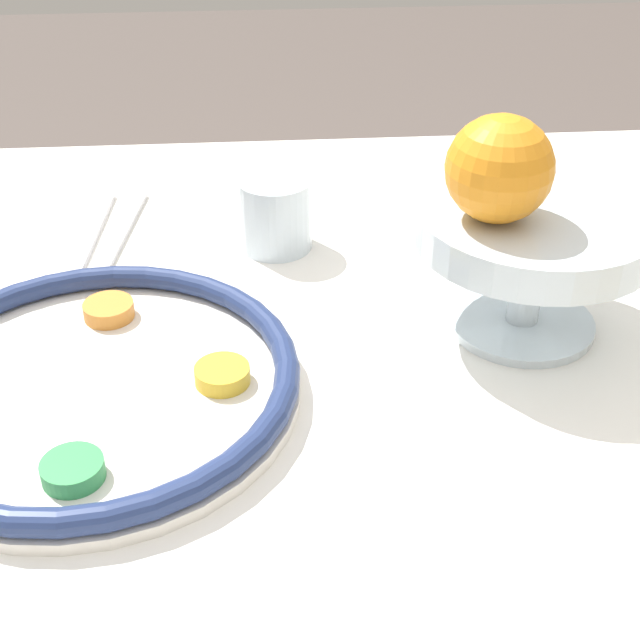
# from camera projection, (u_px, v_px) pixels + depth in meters

# --- Properties ---
(seder_plate) EXTENTS (0.32, 0.32, 0.03)m
(seder_plate) POSITION_uv_depth(u_px,v_px,m) (93.00, 382.00, 0.69)
(seder_plate) COLOR silver
(seder_plate) RESTS_ON dining_table
(fruit_stand) EXTENTS (0.20, 0.20, 0.11)m
(fruit_stand) POSITION_uv_depth(u_px,v_px,m) (534.00, 238.00, 0.73)
(fruit_stand) COLOR silver
(fruit_stand) RESTS_ON dining_table
(orange_fruit) EXTENTS (0.08, 0.08, 0.08)m
(orange_fruit) POSITION_uv_depth(u_px,v_px,m) (499.00, 169.00, 0.68)
(orange_fruit) COLOR orange
(orange_fruit) RESTS_ON fruit_stand
(cup_near) EXTENTS (0.07, 0.07, 0.07)m
(cup_near) POSITION_uv_depth(u_px,v_px,m) (481.00, 188.00, 0.93)
(cup_near) COLOR silver
(cup_near) RESTS_ON dining_table
(cup_mid) EXTENTS (0.07, 0.07, 0.07)m
(cup_mid) POSITION_uv_depth(u_px,v_px,m) (275.00, 214.00, 0.88)
(cup_mid) COLOR silver
(cup_mid) RESTS_ON dining_table
(fork_left) EXTENTS (0.03, 0.18, 0.01)m
(fork_left) POSITION_uv_depth(u_px,v_px,m) (89.00, 234.00, 0.92)
(fork_left) COLOR silver
(fork_left) RESTS_ON dining_table
(fork_right) EXTENTS (0.04, 0.18, 0.01)m
(fork_right) POSITION_uv_depth(u_px,v_px,m) (119.00, 233.00, 0.92)
(fork_right) COLOR silver
(fork_right) RESTS_ON dining_table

